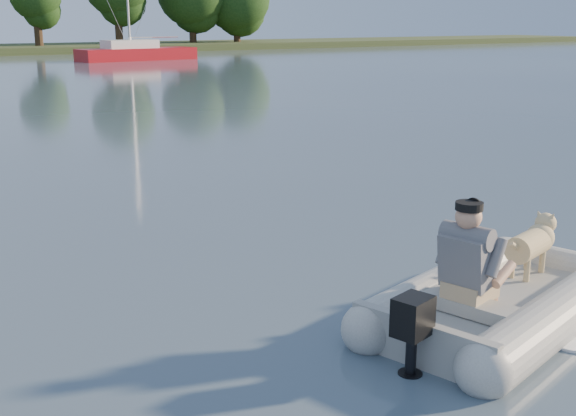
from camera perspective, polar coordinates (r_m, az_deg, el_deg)
water at (r=7.40m, az=7.40°, el=-8.42°), size 160.00×160.00×0.00m
dinghy at (r=7.46m, az=16.82°, el=-3.87°), size 5.64×4.82×1.40m
man at (r=6.82m, az=13.96°, el=-3.76°), size 0.87×0.80×1.09m
dog at (r=8.07m, az=18.46°, el=-3.15°), size 1.00×0.58×0.63m
outboard_motor at (r=6.18m, az=9.75°, el=-10.21°), size 0.48×0.40×0.79m
sailboat at (r=53.68m, az=-11.92°, el=11.90°), size 8.66×3.42×11.60m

